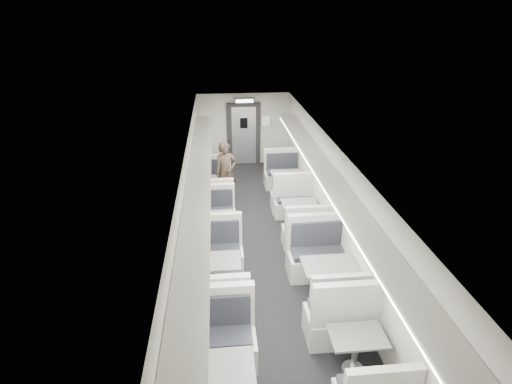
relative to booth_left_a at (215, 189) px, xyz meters
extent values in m
cube|color=black|center=(1.00, -3.10, -0.41)|extent=(3.00, 12.00, 0.12)
cube|color=white|center=(1.00, -3.10, 2.11)|extent=(3.00, 12.00, 0.12)
cube|color=beige|center=(1.00, 2.96, 0.85)|extent=(3.00, 0.12, 2.40)
cube|color=beige|center=(-0.56, -3.10, 0.85)|extent=(0.12, 12.00, 2.40)
cube|color=beige|center=(2.56, -3.10, 0.85)|extent=(0.12, 12.00, 2.40)
cube|color=#B0ADA6|center=(0.00, -0.71, -0.14)|extent=(0.96, 0.53, 0.41)
cube|color=#21242C|center=(0.00, -0.68, 0.10)|extent=(0.85, 0.43, 0.09)
cube|color=#B0ADA6|center=(0.00, -0.90, 0.38)|extent=(0.96, 0.11, 0.63)
cube|color=#B0ADA6|center=(0.00, 0.71, -0.14)|extent=(0.96, 0.53, 0.41)
cube|color=#21242C|center=(0.00, 0.68, 0.10)|extent=(0.85, 0.43, 0.09)
cube|color=#B0ADA6|center=(0.00, 0.90, 0.38)|extent=(0.96, 0.11, 0.63)
cylinder|color=silver|center=(0.00, 0.00, -0.04)|extent=(0.09, 0.09, 0.62)
cylinder|color=silver|center=(0.00, 0.00, -0.33)|extent=(0.33, 0.33, 0.03)
cube|color=slate|center=(0.00, 0.00, 0.31)|extent=(0.80, 0.54, 0.04)
cube|color=#B0ADA6|center=(0.00, -2.86, -0.14)|extent=(0.97, 0.54, 0.41)
cube|color=#21242C|center=(0.00, -2.83, 0.11)|extent=(0.86, 0.43, 0.09)
cube|color=#B0ADA6|center=(0.00, -3.06, 0.38)|extent=(0.97, 0.11, 0.64)
cube|color=#B0ADA6|center=(0.00, -1.43, -0.14)|extent=(0.97, 0.54, 0.41)
cube|color=#21242C|center=(0.00, -1.46, 0.11)|extent=(0.86, 0.43, 0.09)
cube|color=#B0ADA6|center=(0.00, -1.24, 0.38)|extent=(0.97, 0.11, 0.64)
cylinder|color=silver|center=(0.00, -2.15, -0.03)|extent=(0.09, 0.09, 0.63)
cylinder|color=silver|center=(0.00, -2.15, -0.33)|extent=(0.33, 0.33, 0.03)
cube|color=slate|center=(0.00, -2.15, 0.32)|extent=(0.80, 0.55, 0.04)
cube|color=#B0ADA6|center=(0.00, -4.85, -0.12)|extent=(1.09, 0.61, 0.46)
cube|color=#21242C|center=(0.00, -4.82, 0.17)|extent=(0.97, 0.48, 0.10)
cube|color=#B0ADA6|center=(0.00, -5.07, 0.48)|extent=(1.09, 0.12, 0.72)
cube|color=#B0ADA6|center=(0.00, -3.24, -0.12)|extent=(1.09, 0.61, 0.46)
cube|color=#21242C|center=(0.00, -3.27, 0.17)|extent=(0.97, 0.48, 0.10)
cube|color=#B0ADA6|center=(0.00, -3.01, 0.48)|extent=(1.09, 0.12, 0.72)
cylinder|color=silver|center=(0.00, -4.04, 0.01)|extent=(0.10, 0.10, 0.71)
cylinder|color=silver|center=(0.00, -4.04, -0.33)|extent=(0.37, 0.37, 0.03)
cube|color=slate|center=(0.00, -4.04, 0.41)|extent=(0.91, 0.62, 0.04)
cube|color=#B0ADA6|center=(0.00, -5.60, -0.10)|extent=(1.16, 0.65, 0.49)
cube|color=#21242C|center=(0.00, -5.64, 0.20)|extent=(1.03, 0.52, 0.11)
cube|color=#B0ADA6|center=(0.00, -5.37, 0.53)|extent=(1.16, 0.13, 0.77)
cube|color=slate|center=(0.00, -6.46, 0.45)|extent=(0.96, 0.66, 0.04)
cube|color=#B0ADA6|center=(2.00, -0.75, -0.13)|extent=(1.05, 0.58, 0.45)
cube|color=#21242C|center=(2.00, -0.72, 0.15)|extent=(0.93, 0.47, 0.10)
cube|color=#B0ADA6|center=(2.00, -0.96, 0.44)|extent=(1.05, 0.12, 0.69)
cube|color=#B0ADA6|center=(2.00, 0.80, -0.13)|extent=(1.05, 0.58, 0.45)
cube|color=#21242C|center=(2.00, 0.77, 0.15)|extent=(0.93, 0.47, 0.10)
cube|color=#B0ADA6|center=(2.00, 1.01, 0.44)|extent=(1.05, 0.12, 0.69)
cylinder|color=silver|center=(2.00, 0.03, -0.01)|extent=(0.10, 0.10, 0.68)
cylinder|color=silver|center=(2.00, 0.03, -0.33)|extent=(0.36, 0.36, 0.03)
cube|color=slate|center=(2.00, 0.03, 0.38)|extent=(0.87, 0.59, 0.04)
cube|color=#B0ADA6|center=(2.00, -2.49, -0.13)|extent=(1.00, 0.56, 0.43)
cube|color=#21242C|center=(2.00, -2.46, 0.13)|extent=(0.89, 0.45, 0.09)
cube|color=#B0ADA6|center=(2.00, -2.69, 0.41)|extent=(1.00, 0.11, 0.66)
cube|color=#B0ADA6|center=(2.00, -1.01, -0.13)|extent=(1.00, 0.56, 0.43)
cube|color=#21242C|center=(2.00, -1.04, 0.13)|extent=(0.89, 0.45, 0.09)
cube|color=#B0ADA6|center=(2.00, -0.81, 0.41)|extent=(1.00, 0.11, 0.66)
cylinder|color=silver|center=(2.00, -1.75, -0.02)|extent=(0.09, 0.09, 0.65)
cylinder|color=silver|center=(2.00, -1.75, -0.33)|extent=(0.34, 0.34, 0.03)
cube|color=slate|center=(2.00, -1.75, 0.34)|extent=(0.83, 0.57, 0.04)
cube|color=#B0ADA6|center=(2.00, -5.28, -0.10)|extent=(1.16, 0.64, 0.49)
cube|color=#21242C|center=(2.00, -5.25, 0.20)|extent=(1.02, 0.51, 0.11)
cube|color=#B0ADA6|center=(2.00, -5.52, 0.52)|extent=(1.16, 0.13, 0.76)
cube|color=#B0ADA6|center=(2.00, -3.58, -0.10)|extent=(1.16, 0.64, 0.49)
cube|color=#21242C|center=(2.00, -3.62, 0.20)|extent=(1.02, 0.51, 0.11)
cube|color=#B0ADA6|center=(2.00, -3.35, 0.52)|extent=(1.16, 0.13, 0.76)
cylinder|color=silver|center=(2.00, -4.43, 0.03)|extent=(0.11, 0.11, 0.75)
cylinder|color=silver|center=(2.00, -4.43, -0.33)|extent=(0.39, 0.39, 0.03)
cube|color=slate|center=(2.00, -4.43, 0.45)|extent=(0.96, 0.65, 0.04)
cube|color=#B0ADA6|center=(2.00, -5.24, -0.14)|extent=(0.97, 0.54, 0.41)
cube|color=#21242C|center=(2.00, -5.27, 0.11)|extent=(0.86, 0.43, 0.09)
cube|color=#B0ADA6|center=(2.00, -5.05, 0.38)|extent=(0.97, 0.11, 0.64)
cylinder|color=silver|center=(2.00, -5.95, -0.03)|extent=(0.09, 0.09, 0.63)
cylinder|color=silver|center=(2.00, -5.95, -0.33)|extent=(0.33, 0.33, 0.03)
cube|color=slate|center=(2.00, -5.95, 0.32)|extent=(0.80, 0.55, 0.04)
imported|color=black|center=(0.31, 0.01, 0.50)|extent=(0.71, 0.56, 1.69)
cube|color=black|center=(-0.49, 0.30, 1.00)|extent=(0.02, 1.18, 0.84)
cube|color=black|center=(-0.49, -1.90, 1.00)|extent=(0.02, 1.18, 0.84)
cube|color=black|center=(-0.49, -4.10, 1.00)|extent=(0.02, 1.18, 0.84)
cube|color=black|center=(-0.49, -6.30, 1.00)|extent=(0.02, 1.18, 0.84)
cube|color=#B0ADA6|center=(-0.26, -3.40, 1.57)|extent=(0.46, 10.40, 0.05)
cube|color=white|center=(-0.06, -3.40, 1.52)|extent=(0.05, 10.20, 0.04)
cube|color=#B0ADA6|center=(2.26, -3.40, 1.57)|extent=(0.46, 10.40, 0.05)
cube|color=white|center=(2.06, -3.40, 1.52)|extent=(0.05, 10.20, 0.04)
cube|color=black|center=(1.00, 2.84, 0.70)|extent=(1.10, 0.10, 2.10)
cube|color=silver|center=(1.00, 2.81, 0.65)|extent=(0.80, 0.05, 1.95)
cube|color=black|center=(1.00, 2.77, 1.10)|extent=(0.25, 0.02, 0.35)
cube|color=black|center=(1.00, 2.35, 1.93)|extent=(0.62, 0.10, 0.16)
cube|color=white|center=(1.00, 2.29, 1.93)|extent=(0.54, 0.02, 0.10)
cube|color=white|center=(1.75, 2.82, 1.15)|extent=(0.32, 0.02, 0.40)
camera|label=1|loc=(0.14, -10.07, 4.56)|focal=28.00mm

